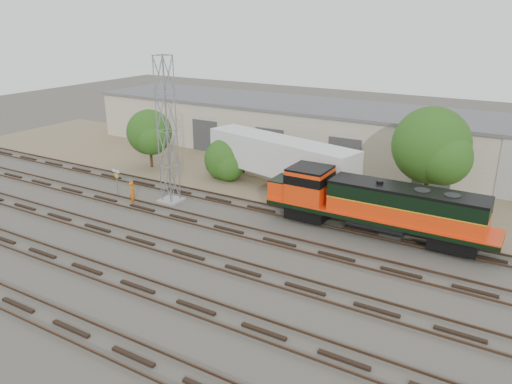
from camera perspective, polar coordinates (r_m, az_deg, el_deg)
The scene contains 12 objects.
ground at distance 33.69m, azimuth -4.58°, elevation -5.29°, with size 140.00×140.00×0.00m, color #47423A.
dirt_strip at distance 45.86m, azimuth 6.25°, elevation 1.56°, with size 80.00×16.00×0.02m, color #726047.
tracks at distance 31.51m, azimuth -7.74°, elevation -7.11°, with size 80.00×20.40×0.28m.
warehouse at distance 52.27m, azimuth 10.10°, elevation 6.64°, with size 58.40×10.40×5.30m.
locomotive at distance 34.29m, azimuth 13.31°, elevation -1.37°, with size 15.60×2.74×3.75m.
signal_tower at distance 38.98m, azimuth -10.12°, elevation 6.56°, with size 1.68×1.68×11.38m.
sign_post at distance 42.73m, azimuth -15.66°, elevation 1.67°, with size 0.88×0.18×2.15m.
worker at distance 40.27m, azimuth -13.93°, elevation -0.12°, with size 0.69×0.45×1.88m, color orange.
semi_trailer at distance 41.78m, azimuth 3.10°, elevation 3.82°, with size 14.66×6.15×4.43m.
tree_west at distance 48.97m, azimuth -12.02°, elevation 6.52°, with size 4.54×4.33×5.66m.
tree_mid at distance 45.33m, azimuth -3.39°, elevation 3.54°, with size 4.06×3.87×3.87m.
tree_east at distance 39.39m, azimuth 19.71°, elevation 4.70°, with size 6.09×5.80×7.83m.
Camera 1 is at (17.85, -24.79, 14.19)m, focal length 35.00 mm.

